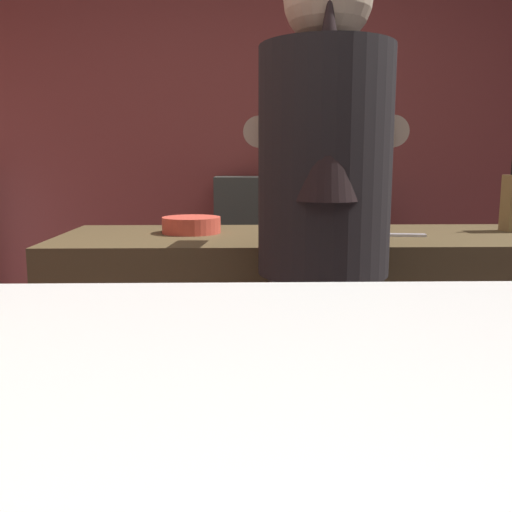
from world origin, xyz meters
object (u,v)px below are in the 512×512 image
at_px(bartender, 323,241).
at_px(bottle_soy, 309,164).
at_px(bottle_hot_sauce, 265,161).
at_px(bottle_olive_oil, 339,163).
at_px(mixing_bowl, 191,225).
at_px(chefs_knife, 389,235).

height_order(bartender, bottle_soy, bartender).
height_order(bartender, bottle_hot_sauce, bartender).
relative_size(bottle_soy, bottle_olive_oil, 0.96).
bearing_deg(bottle_olive_oil, bartender, -100.91).
xyz_separation_m(mixing_bowl, bottle_hot_sauce, (0.31, 1.26, 0.22)).
distance_m(bartender, bottle_hot_sauce, 1.78).
distance_m(bottle_hot_sauce, bottle_soy, 0.28).
bearing_deg(mixing_bowl, bottle_olive_oil, 59.31).
bearing_deg(mixing_bowl, chefs_knife, -8.45).
bearing_deg(chefs_knife, bottle_soy, 100.63).
height_order(chefs_knife, bottle_hot_sauce, bottle_hot_sauce).
bearing_deg(bottle_olive_oil, bottle_hot_sauce, 173.04).
distance_m(bottle_soy, bottle_olive_oil, 0.21).
height_order(mixing_bowl, chefs_knife, mixing_bowl).
xyz_separation_m(bartender, mixing_bowl, (-0.39, 0.51, -0.01)).
relative_size(bottle_hot_sauce, bottle_soy, 1.25).
relative_size(bartender, bottle_hot_sauce, 7.35).
bearing_deg(bartender, bottle_hot_sauce, 8.56).
distance_m(chefs_knife, bottle_olive_oil, 1.34).
distance_m(chefs_knife, bottle_hot_sauce, 1.43).
relative_size(chefs_knife, bottle_hot_sauce, 1.05).
distance_m(mixing_bowl, bottle_soy, 1.49).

